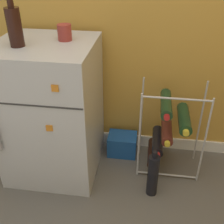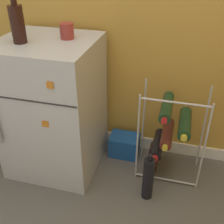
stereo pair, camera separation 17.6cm
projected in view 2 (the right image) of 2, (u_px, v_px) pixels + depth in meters
ground_plane at (113, 217)px, 1.61m from camera, size 14.00×14.00×0.00m
mini_fridge at (53, 107)px, 1.81m from camera, size 0.57×0.57×0.88m
wine_rack at (167, 134)px, 1.78m from camera, size 0.41×0.31×0.62m
soda_box at (124, 145)px, 2.06m from camera, size 0.21×0.15×0.16m
fridge_top_cup at (67, 31)px, 1.59m from camera, size 0.08×0.08×0.09m
fridge_top_bottle at (17, 24)px, 1.49m from camera, size 0.08×0.08×0.24m
loose_bottle_floor at (148, 178)px, 1.67m from camera, size 0.07×0.07×0.33m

